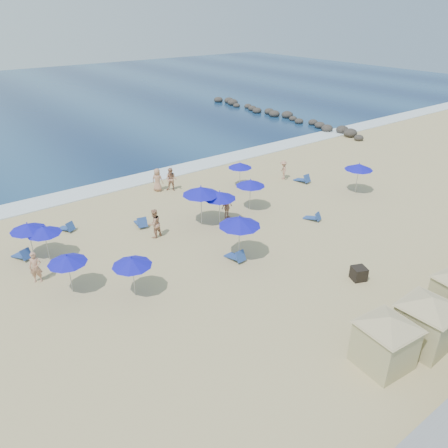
{
  "coord_description": "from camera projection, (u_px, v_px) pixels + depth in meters",
  "views": [
    {
      "loc": [
        -15.62,
        -15.69,
        12.87
      ],
      "look_at": [
        -1.45,
        3.0,
        1.11
      ],
      "focal_mm": 35.0,
      "sensor_mm": 36.0,
      "label": 1
    }
  ],
  "objects": [
    {
      "name": "ground",
      "position": [
        275.0,
        253.0,
        25.38
      ],
      "size": [
        160.0,
        160.0,
        0.0
      ],
      "primitive_type": "plane",
      "color": "tan",
      "rests_on": "ground"
    },
    {
      "name": "ocean",
      "position": [
        20.0,
        103.0,
        64.56
      ],
      "size": [
        160.0,
        80.0,
        0.06
      ],
      "primitive_type": "cube",
      "color": "#0E254D",
      "rests_on": "ground"
    },
    {
      "name": "surf_line",
      "position": [
        147.0,
        177.0,
        36.41
      ],
      "size": [
        160.0,
        2.5,
        0.08
      ],
      "primitive_type": "cube",
      "color": "white",
      "rests_on": "ground"
    },
    {
      "name": "rock_jetty",
      "position": [
        279.0,
        115.0,
        55.93
      ],
      "size": [
        2.56,
        26.66,
        0.96
      ],
      "color": "#282421",
      "rests_on": "ground"
    },
    {
      "name": "trash_bin",
      "position": [
        359.0,
        273.0,
        22.78
      ],
      "size": [
        0.92,
        0.92,
        0.71
      ],
      "primitive_type": "cube",
      "rotation": [
        0.0,
        0.0,
        -0.39
      ],
      "color": "black",
      "rests_on": "ground"
    },
    {
      "name": "cabana_0",
      "position": [
        387.0,
        335.0,
        16.86
      ],
      "size": [
        4.11,
        4.11,
        2.59
      ],
      "color": "tan",
      "rests_on": "ground"
    },
    {
      "name": "cabana_1",
      "position": [
        428.0,
        315.0,
        17.8
      ],
      "size": [
        4.31,
        4.31,
        2.7
      ],
      "color": "tan",
      "rests_on": "ground"
    },
    {
      "name": "umbrella_0",
      "position": [
        28.0,
        227.0,
        24.06
      ],
      "size": [
        1.97,
        1.97,
        2.24
      ],
      "color": "#A5A8AD",
      "rests_on": "ground"
    },
    {
      "name": "umbrella_1",
      "position": [
        67.0,
        259.0,
        21.09
      ],
      "size": [
        1.92,
        1.92,
        2.19
      ],
      "color": "#A5A8AD",
      "rests_on": "ground"
    },
    {
      "name": "umbrella_2",
      "position": [
        44.0,
        230.0,
        23.91
      ],
      "size": [
        1.87,
        1.87,
        2.13
      ],
      "color": "#A5A8AD",
      "rests_on": "ground"
    },
    {
      "name": "umbrella_3",
      "position": [
        132.0,
        262.0,
        20.82
      ],
      "size": [
        1.95,
        1.95,
        2.22
      ],
      "color": "#A5A8AD",
      "rests_on": "ground"
    },
    {
      "name": "umbrella_4",
      "position": [
        220.0,
        195.0,
        27.71
      ],
      "size": [
        2.13,
        2.13,
        2.42
      ],
      "color": "#A5A8AD",
      "rests_on": "ground"
    },
    {
      "name": "umbrella_5",
      "position": [
        240.0,
        222.0,
        23.82
      ],
      "size": [
        2.34,
        2.34,
        2.67
      ],
      "color": "#A5A8AD",
      "rests_on": "ground"
    },
    {
      "name": "umbrella_6",
      "position": [
        201.0,
        191.0,
        27.64
      ],
      "size": [
        2.4,
        2.4,
        2.74
      ],
      "color": "#A5A8AD",
      "rests_on": "ground"
    },
    {
      "name": "umbrella_7",
      "position": [
        250.0,
        183.0,
        29.9
      ],
      "size": [
        2.03,
        2.03,
        2.31
      ],
      "color": "#A5A8AD",
      "rests_on": "ground"
    },
    {
      "name": "umbrella_8",
      "position": [
        240.0,
        165.0,
        33.74
      ],
      "size": [
        1.86,
        1.86,
        2.11
      ],
      "color": "#A5A8AD",
      "rests_on": "ground"
    },
    {
      "name": "umbrella_9",
      "position": [
        359.0,
        167.0,
        32.64
      ],
      "size": [
        2.11,
        2.11,
        2.4
      ],
      "color": "#A5A8AD",
      "rests_on": "ground"
    },
    {
      "name": "beach_chair_0",
      "position": [
        23.0,
        255.0,
        24.68
      ],
      "size": [
        1.0,
        1.41,
        0.71
      ],
      "color": "#26468E",
      "rests_on": "ground"
    },
    {
      "name": "beach_chair_1",
      "position": [
        67.0,
        227.0,
        27.77
      ],
      "size": [
        0.99,
        1.33,
        0.67
      ],
      "color": "#26468E",
      "rests_on": "ground"
    },
    {
      "name": "beach_chair_2",
      "position": [
        141.0,
        223.0,
        28.33
      ],
      "size": [
        0.89,
        1.47,
        0.76
      ],
      "color": "#26468E",
      "rests_on": "ground"
    },
    {
      "name": "beach_chair_3",
      "position": [
        236.0,
        256.0,
        24.53
      ],
      "size": [
        0.66,
        1.33,
        0.72
      ],
      "color": "#26468E",
      "rests_on": "ground"
    },
    {
      "name": "beach_chair_4",
      "position": [
        314.0,
        217.0,
        29.13
      ],
      "size": [
        0.82,
        1.25,
        0.63
      ],
      "color": "#26468E",
      "rests_on": "ground"
    },
    {
      "name": "beach_chair_5",
      "position": [
        303.0,
        179.0,
        35.39
      ],
      "size": [
        0.73,
        1.42,
        0.76
      ],
      "color": "#26468E",
      "rests_on": "ground"
    },
    {
      "name": "beachgoer_0",
      "position": [
        36.0,
        267.0,
        22.37
      ],
      "size": [
        0.74,
        0.65,
        1.71
      ],
      "primitive_type": "imported",
      "rotation": [
        0.0,
        0.0,
        5.8
      ],
      "color": "tan",
      "rests_on": "ground"
    },
    {
      "name": "beachgoer_1",
      "position": [
        154.0,
        223.0,
        26.72
      ],
      "size": [
        1.04,
        0.89,
        1.85
      ],
      "primitive_type": "imported",
      "rotation": [
        0.0,
        0.0,
        3.37
      ],
      "color": "tan",
      "rests_on": "ground"
    },
    {
      "name": "beachgoer_2",
      "position": [
        227.0,
        207.0,
        29.23
      ],
      "size": [
        0.96,
        0.5,
        1.56
      ],
      "primitive_type": "imported",
      "rotation": [
        0.0,
        0.0,
        0.14
      ],
      "color": "tan",
      "rests_on": "ground"
    },
    {
      "name": "beachgoer_3",
      "position": [
        283.0,
        170.0,
        35.87
      ],
      "size": [
        1.01,
        1.17,
        1.56
      ],
      "primitive_type": "imported",
      "rotation": [
        0.0,
        0.0,
        4.19
      ],
      "color": "tan",
      "rests_on": "ground"
    },
    {
      "name": "beachgoer_4",
      "position": [
        157.0,
        180.0,
        33.5
      ],
      "size": [
        0.99,
        1.04,
        1.79
      ],
      "primitive_type": "imported",
      "rotation": [
        0.0,
        0.0,
        2.23
      ],
      "color": "tan",
      "rests_on": "ground"
    },
    {
      "name": "beachgoer_5",
      "position": [
        171.0,
        179.0,
        33.53
      ],
      "size": [
        1.11,
        1.12,
        1.83
      ],
      "primitive_type": "imported",
      "rotation": [
        0.0,
        0.0,
        5.46
      ],
      "color": "tan",
      "rests_on": "ground"
    }
  ]
}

